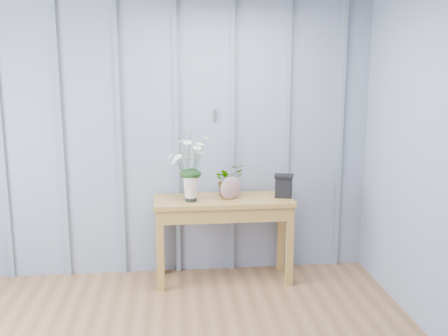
{
  "coord_description": "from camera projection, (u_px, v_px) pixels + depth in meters",
  "views": [
    {
      "loc": [
        0.2,
        -2.39,
        1.93
      ],
      "look_at": [
        0.65,
        1.94,
        1.03
      ],
      "focal_mm": 42.0,
      "sensor_mm": 36.0,
      "label": 1
    }
  ],
  "objects": [
    {
      "name": "room_shell",
      "position": [
        136.0,
        50.0,
        3.19
      ],
      "size": [
        4.0,
        4.5,
        2.5
      ],
      "color": "#838EA8",
      "rests_on": "ground"
    },
    {
      "name": "sideboard",
      "position": [
        223.0,
        211.0,
        4.58
      ],
      "size": [
        1.2,
        0.45,
        0.75
      ],
      "color": "olive",
      "rests_on": "ground"
    },
    {
      "name": "daisy_vase",
      "position": [
        191.0,
        157.0,
        4.39
      ],
      "size": [
        0.43,
        0.33,
        0.61
      ],
      "color": "black",
      "rests_on": "sideboard"
    },
    {
      "name": "spider_plant",
      "position": [
        228.0,
        180.0,
        4.61
      ],
      "size": [
        0.33,
        0.32,
        0.29
      ],
      "primitive_type": "imported",
      "rotation": [
        0.0,
        0.0,
        0.47
      ],
      "color": "black",
      "rests_on": "sideboard"
    },
    {
      "name": "felt_disc_vessel",
      "position": [
        231.0,
        188.0,
        4.5
      ],
      "size": [
        0.2,
        0.13,
        0.2
      ],
      "primitive_type": "ellipsoid",
      "rotation": [
        0.0,
        0.0,
        0.4
      ],
      "color": "#7C3C57",
      "rests_on": "sideboard"
    },
    {
      "name": "carved_box",
      "position": [
        284.0,
        186.0,
        4.58
      ],
      "size": [
        0.19,
        0.17,
        0.2
      ],
      "color": "black",
      "rests_on": "sideboard"
    }
  ]
}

